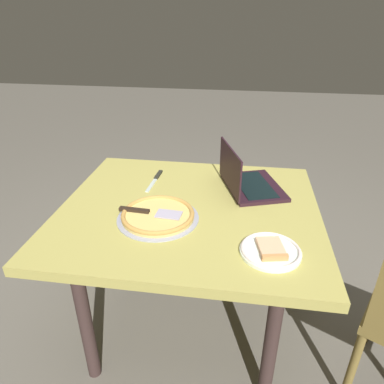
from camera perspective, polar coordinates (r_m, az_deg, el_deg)
ground_plane at (r=2.05m, az=-0.39°, el=-19.65°), size 12.00×12.00×0.00m
dining_table at (r=1.64m, az=-0.46°, el=-4.60°), size 1.16×1.02×0.70m
laptop at (r=1.77m, az=8.80°, el=1.74°), size 0.35×0.41×0.22m
pizza_plate at (r=1.35m, az=12.57°, el=-9.20°), size 0.23×0.23×0.04m
pizza_tray at (r=1.52m, az=-5.54°, el=-3.75°), size 0.35×0.35×0.04m
table_knife at (r=1.87m, az=-5.87°, el=2.16°), size 0.03×0.25×0.01m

